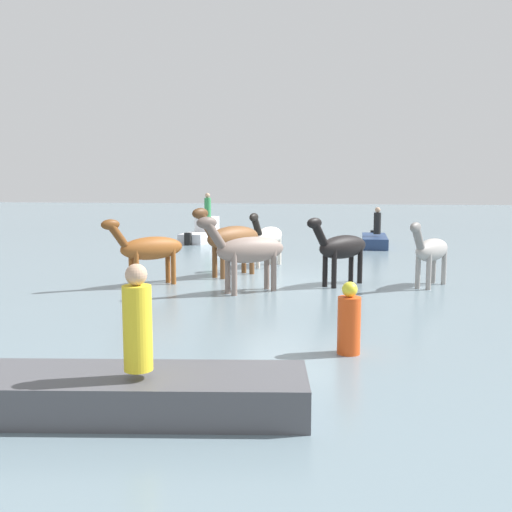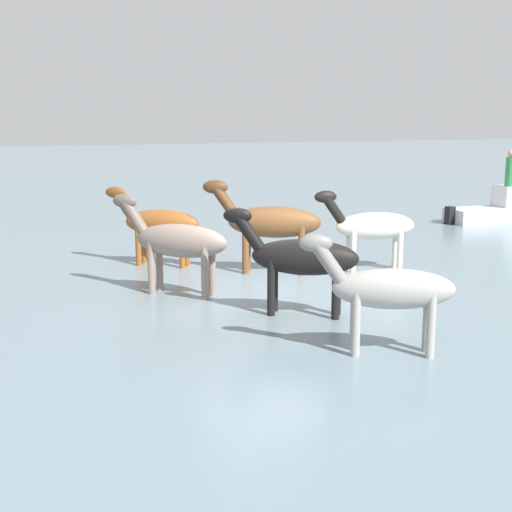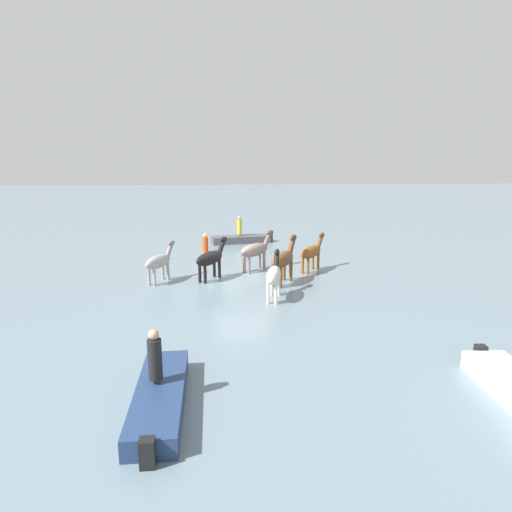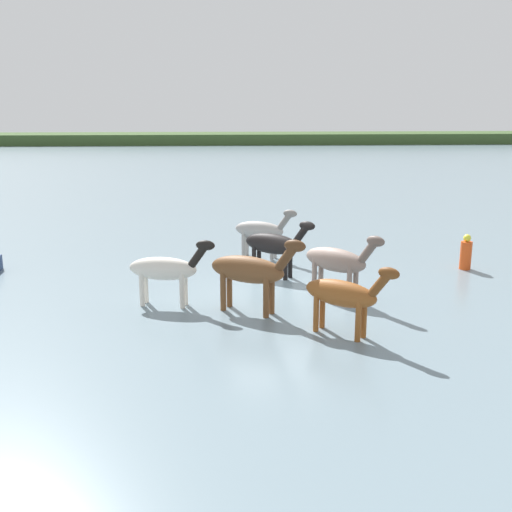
% 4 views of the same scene
% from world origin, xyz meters
% --- Properties ---
extents(ground_plane, '(158.54, 158.54, 0.00)m').
position_xyz_m(ground_plane, '(0.00, 0.00, 0.00)').
color(ground_plane, slate).
extents(horse_lead, '(2.02, 2.00, 1.92)m').
position_xyz_m(horse_lead, '(1.58, -0.81, 1.06)').
color(horse_lead, gray).
rests_on(horse_lead, ground_plane).
extents(horse_dun_straggler, '(2.16, 1.33, 1.75)m').
position_xyz_m(horse_dun_straggler, '(-0.24, 3.67, 0.96)').
color(horse_dun_straggler, '#9E9993').
rests_on(horse_dun_straggler, ground_plane).
extents(horse_mid_herd, '(2.48, 1.66, 2.04)m').
position_xyz_m(horse_mid_herd, '(-0.85, -1.88, 1.12)').
color(horse_mid_herd, brown).
rests_on(horse_mid_herd, ground_plane).
extents(horse_chestnut_trailing, '(2.35, 0.93, 1.82)m').
position_xyz_m(horse_chestnut_trailing, '(-3.04, -1.22, 1.00)').
color(horse_chestnut_trailing, silver).
rests_on(horse_chestnut_trailing, ground_plane).
extents(horse_rear_stallion, '(2.04, 1.73, 1.81)m').
position_xyz_m(horse_rear_stallion, '(1.21, -3.56, 1.00)').
color(horse_rear_stallion, brown).
rests_on(horse_rear_stallion, ground_plane).
extents(horse_dark_mare, '(2.16, 1.65, 1.85)m').
position_xyz_m(horse_dark_mare, '(0.02, 1.37, 1.02)').
color(horse_dark_mare, black).
rests_on(horse_dark_mare, ground_plane).
extents(boat_tender_starboard, '(4.03, 1.18, 0.71)m').
position_xyz_m(boat_tender_starboard, '(-10.57, 2.18, 0.16)').
color(boat_tender_starboard, navy).
rests_on(boat_tender_starboard, ground_plane).
extents(boat_skiff_near, '(1.84, 4.19, 0.72)m').
position_xyz_m(boat_skiff_near, '(9.08, -0.39, 0.16)').
color(boat_skiff_near, '#4C4C51').
rests_on(boat_skiff_near, ground_plane).
extents(person_watcher_seated, '(0.32, 0.32, 1.19)m').
position_xyz_m(person_watcher_seated, '(-10.31, 2.29, 1.11)').
color(person_watcher_seated, black).
rests_on(person_watcher_seated, boat_tender_starboard).
extents(person_spotter_bow, '(0.32, 0.32, 1.19)m').
position_xyz_m(person_spotter_bow, '(9.22, -0.26, 1.12)').
color(person_spotter_bow, yellow).
rests_on(person_spotter_bow, boat_skiff_near).
extents(buoy_channel_marker, '(0.36, 0.36, 1.14)m').
position_xyz_m(buoy_channel_marker, '(6.21, 1.90, 0.51)').
color(buoy_channel_marker, '#E54C19').
rests_on(buoy_channel_marker, ground_plane).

